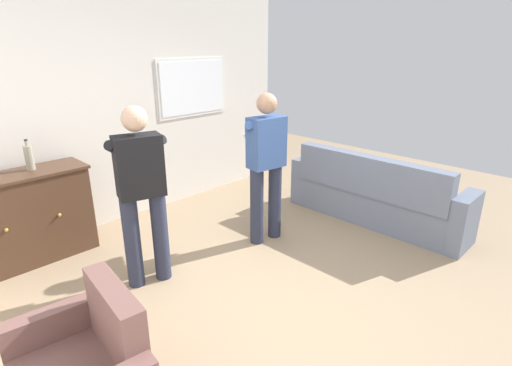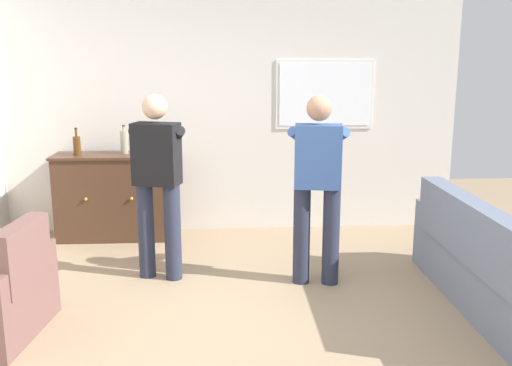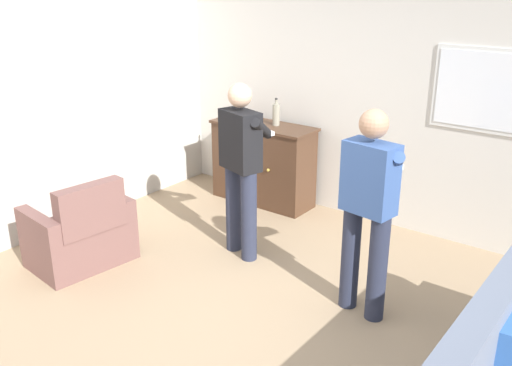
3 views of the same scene
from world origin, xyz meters
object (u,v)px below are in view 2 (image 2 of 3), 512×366
couch (489,270)px  person_standing_left (158,178)px  bottle_liquor_amber (77,145)px  bottle_wine_green (124,142)px  person_standing_right (318,181)px  sideboard_cabinet (113,196)px

couch → person_standing_left: person_standing_left is taller
bottle_liquor_amber → bottle_wine_green: bearing=9.0°
bottle_liquor_amber → person_standing_right: (2.40, -1.39, -0.12)m
couch → bottle_liquor_amber: 4.28m
couch → bottle_liquor_amber: bearing=151.0°
bottle_liquor_amber → person_standing_right: size_ratio=0.18×
couch → sideboard_cabinet: size_ratio=1.83×
couch → sideboard_cabinet: (-3.34, 2.08, 0.14)m
bottle_liquor_amber → person_standing_left: bearing=-49.9°
bottle_liquor_amber → person_standing_left: size_ratio=0.18×
person_standing_left → person_standing_right: bearing=-8.3°
bottle_wine_green → person_standing_left: size_ratio=0.19×
bottle_wine_green → bottle_liquor_amber: size_ratio=1.06×
bottle_wine_green → person_standing_right: bearing=-37.6°
bottle_liquor_amber → person_standing_right: 2.78m
bottle_wine_green → couch: bearing=-33.6°
sideboard_cabinet → bottle_liquor_amber: bearing=-174.6°
sideboard_cabinet → bottle_liquor_amber: size_ratio=4.22×
bottle_wine_green → sideboard_cabinet: bearing=-162.6°
sideboard_cabinet → person_standing_right: person_standing_right is taller
couch → bottle_wine_green: (-3.19, 2.12, 0.74)m
bottle_liquor_amber → sideboard_cabinet: bearing=5.4°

